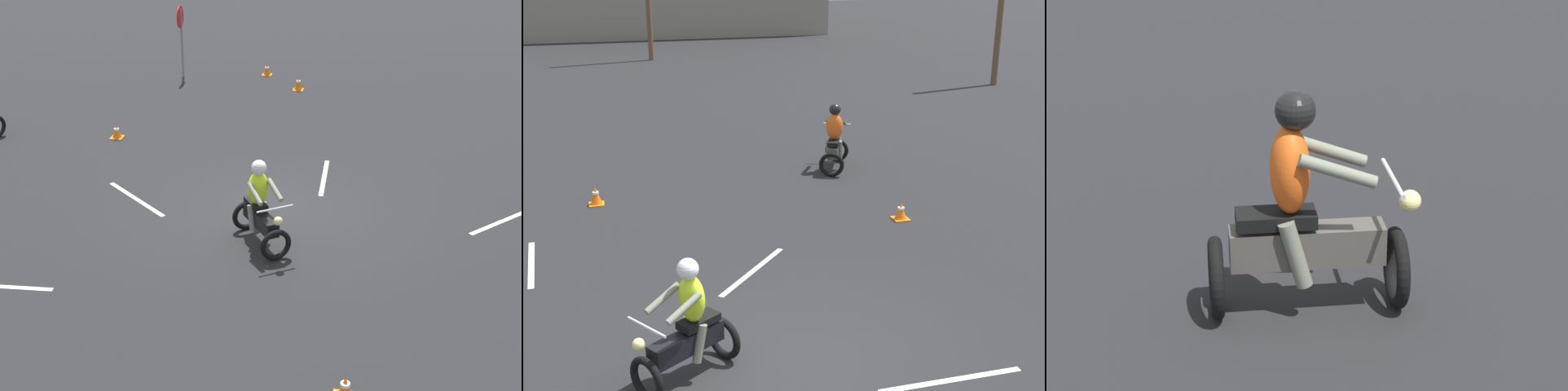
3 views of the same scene
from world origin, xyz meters
The scene contains 1 object.
motorcycle_rider_background centered at (3.22, 8.23, 0.73)m, with size 1.13×1.53×1.66m.
Camera 3 is at (8.79, 4.92, 3.63)m, focal length 70.00 mm.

